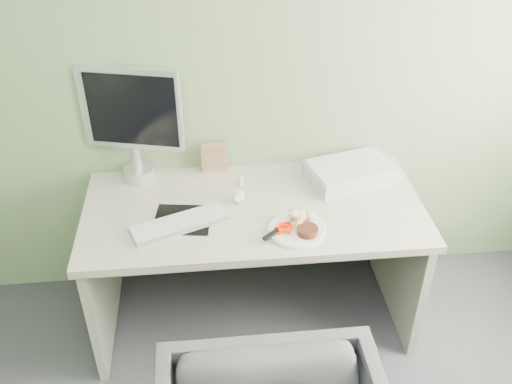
{
  "coord_description": "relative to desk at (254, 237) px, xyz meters",
  "views": [
    {
      "loc": [
        -0.21,
        -0.53,
        2.32
      ],
      "look_at": [
        -0.0,
        1.5,
        0.9
      ],
      "focal_mm": 40.0,
      "sensor_mm": 36.0,
      "label": 1
    }
  ],
  "objects": [
    {
      "name": "photo_frame",
      "position": [
        -0.17,
        0.33,
        0.27
      ],
      "size": [
        0.13,
        0.02,
        0.16
      ],
      "primitive_type": "cube",
      "rotation": [
        0.0,
        0.0,
        0.07
      ],
      "color": "#946E45",
      "rests_on": "desk"
    },
    {
      "name": "carrot_heap",
      "position": [
        0.11,
        -0.21,
        0.22
      ],
      "size": [
        0.07,
        0.06,
        0.04
      ],
      "primitive_type": "cube",
      "rotation": [
        0.0,
        0.0,
        -0.12
      ],
      "color": "#FF3005",
      "rests_on": "plate"
    },
    {
      "name": "scanner",
      "position": [
        0.51,
        0.2,
        0.22
      ],
      "size": [
        0.48,
        0.38,
        0.07
      ],
      "primitive_type": "cube",
      "rotation": [
        0.0,
        0.0,
        0.26
      ],
      "color": "#B9BDC0",
      "rests_on": "desk"
    },
    {
      "name": "steak",
      "position": [
        0.21,
        -0.24,
        0.21
      ],
      "size": [
        0.11,
        0.11,
        0.03
      ],
      "primitive_type": "cylinder",
      "rotation": [
        0.0,
        0.0,
        0.13
      ],
      "color": "black",
      "rests_on": "plate"
    },
    {
      "name": "eyedrop_bottle",
      "position": [
        -0.05,
        0.19,
        0.21
      ],
      "size": [
        0.02,
        0.02,
        0.07
      ],
      "color": "white",
      "rests_on": "desk"
    },
    {
      "name": "steak_knife",
      "position": [
        0.08,
        -0.23,
        0.21
      ],
      "size": [
        0.18,
        0.15,
        0.02
      ],
      "rotation": [
        0.0,
        0.0,
        0.69
      ],
      "color": "silver",
      "rests_on": "plate"
    },
    {
      "name": "computer_mouse",
      "position": [
        -0.07,
        0.07,
        0.2
      ],
      "size": [
        0.08,
        0.11,
        0.03
      ],
      "primitive_type": "ellipsoid",
      "rotation": [
        0.0,
        0.0,
        -0.29
      ],
      "color": "white",
      "rests_on": "desk"
    },
    {
      "name": "mousepad",
      "position": [
        -0.33,
        -0.07,
        0.18
      ],
      "size": [
        0.28,
        0.26,
        0.0
      ],
      "primitive_type": "cube",
      "rotation": [
        0.0,
        0.0,
        -0.14
      ],
      "color": "black",
      "rests_on": "desk"
    },
    {
      "name": "potato_pile",
      "position": [
        0.2,
        -0.14,
        0.23
      ],
      "size": [
        0.12,
        0.1,
        0.06
      ],
      "primitive_type": "ellipsoid",
      "rotation": [
        0.0,
        0.0,
        -0.11
      ],
      "color": "tan",
      "rests_on": "plate"
    },
    {
      "name": "wall_back",
      "position": [
        0.0,
        0.38,
        0.8
      ],
      "size": [
        3.5,
        0.0,
        3.5
      ],
      "primitive_type": "plane",
      "rotation": [
        1.57,
        0.0,
        0.0
      ],
      "color": "#6D865E",
      "rests_on": "floor"
    },
    {
      "name": "monitor",
      "position": [
        -0.55,
        0.32,
        0.51
      ],
      "size": [
        0.48,
        0.18,
        0.59
      ],
      "rotation": [
        0.0,
        0.0,
        -0.25
      ],
      "color": "silver",
      "rests_on": "desk"
    },
    {
      "name": "desk",
      "position": [
        0.0,
        0.0,
        0.0
      ],
      "size": [
        1.6,
        0.75,
        0.73
      ],
      "color": "beige",
      "rests_on": "floor"
    },
    {
      "name": "keyboard",
      "position": [
        -0.34,
        -0.11,
        0.2
      ],
      "size": [
        0.45,
        0.28,
        0.02
      ],
      "primitive_type": "cube",
      "rotation": [
        0.0,
        0.0,
        0.37
      ],
      "color": "white",
      "rests_on": "desk"
    },
    {
      "name": "plate",
      "position": [
        0.17,
        -0.2,
        0.19
      ],
      "size": [
        0.26,
        0.26,
        0.01
      ],
      "primitive_type": "cylinder",
      "color": "white",
      "rests_on": "desk"
    }
  ]
}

